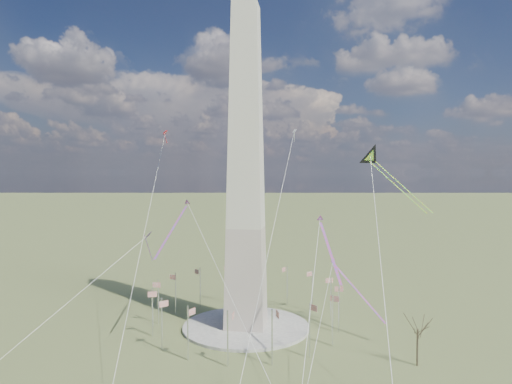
# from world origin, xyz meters

# --- Properties ---
(ground) EXTENTS (2000.00, 2000.00, 0.00)m
(ground) POSITION_xyz_m (0.00, 0.00, 0.00)
(ground) COLOR #536432
(ground) RESTS_ON ground
(plaza) EXTENTS (36.00, 36.00, 0.80)m
(plaza) POSITION_xyz_m (0.00, 0.00, 0.40)
(plaza) COLOR beige
(plaza) RESTS_ON ground
(washington_monument) EXTENTS (15.56, 15.56, 100.00)m
(washington_monument) POSITION_xyz_m (0.00, 0.00, 47.95)
(washington_monument) COLOR beige
(washington_monument) RESTS_ON plaza
(flagpole_ring) EXTENTS (54.40, 54.40, 13.00)m
(flagpole_ring) POSITION_xyz_m (-0.00, -0.00, 7.27)
(flagpole_ring) COLOR white
(flagpole_ring) RESTS_ON ground
(tree_near) EXTENTS (7.27, 7.27, 12.73)m
(tree_near) POSITION_xyz_m (42.93, -19.50, 9.07)
(tree_near) COLOR #433A29
(tree_near) RESTS_ON ground
(kite_delta_black) EXTENTS (17.98, 19.45, 17.80)m
(kite_delta_black) POSITION_xyz_m (35.15, 2.68, 47.76)
(kite_delta_black) COLOR black
(kite_delta_black) RESTS_ON ground
(kite_diamond_purple) EXTENTS (1.80, 2.87, 8.96)m
(kite_diamond_purple) POSITION_xyz_m (-29.06, 0.52, 24.99)
(kite_diamond_purple) COLOR #3D1768
(kite_diamond_purple) RESTS_ON ground
(kite_streamer_left) EXTENTS (5.69, 18.62, 12.99)m
(kite_streamer_left) POSITION_xyz_m (22.30, -19.67, 28.30)
(kite_streamer_left) COLOR #FF2836
(kite_streamer_left) RESTS_ON ground
(kite_streamer_mid) EXTENTS (3.89, 19.76, 13.59)m
(kite_streamer_mid) POSITION_xyz_m (-17.52, -8.68, 31.05)
(kite_streamer_mid) COLOR #FF2836
(kite_streamer_mid) RESTS_ON ground
(kite_streamer_right) EXTENTS (14.27, 16.22, 14.00)m
(kite_streamer_right) POSITION_xyz_m (29.19, 2.39, 13.58)
(kite_streamer_right) COLOR #FF2836
(kite_streamer_right) RESTS_ON ground
(kite_small_red) EXTENTS (1.55, 2.34, 5.00)m
(kite_small_red) POSITION_xyz_m (-34.99, 32.98, 58.34)
(kite_small_red) COLOR red
(kite_small_red) RESTS_ON ground
(kite_small_white) EXTENTS (1.80, 1.59, 4.78)m
(kite_small_white) POSITION_xyz_m (11.21, 40.83, 58.98)
(kite_small_white) COLOR silver
(kite_small_white) RESTS_ON ground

